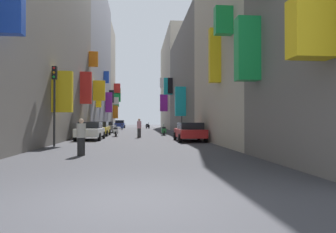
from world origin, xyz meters
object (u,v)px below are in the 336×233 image
at_px(scooter_white, 116,131).
at_px(parked_car_blue, 120,124).
at_px(pedestrian_near_left, 139,128).
at_px(traffic_light_far_corner, 54,92).
at_px(scooter_blue, 122,127).
at_px(pedestrian_crossing, 81,137).
at_px(traffic_light_near_corner, 182,107).
at_px(scooter_green, 164,131).
at_px(scooter_black, 148,126).
at_px(parked_car_white, 90,130).
at_px(parked_car_yellow, 99,128).
at_px(parked_car_red, 190,131).
at_px(parked_car_grey, 107,127).

bearing_deg(scooter_white, parked_car_blue, 93.07).
height_order(pedestrian_near_left, traffic_light_far_corner, traffic_light_far_corner).
distance_m(pedestrian_near_left, traffic_light_far_corner, 10.04).
xyz_separation_m(scooter_blue, pedestrian_crossing, (0.32, -35.42, 0.32)).
relative_size(parked_car_blue, traffic_light_near_corner, 0.97).
bearing_deg(traffic_light_near_corner, scooter_green, -171.84).
bearing_deg(scooter_black, parked_car_white, -99.40).
xyz_separation_m(parked_car_yellow, scooter_blue, (1.15, 19.00, -0.27)).
distance_m(parked_car_red, traffic_light_near_corner, 9.25).
bearing_deg(traffic_light_far_corner, scooter_black, 80.48).
relative_size(parked_car_red, scooter_blue, 2.26).
bearing_deg(traffic_light_far_corner, pedestrian_crossing, -62.38).
bearing_deg(parked_car_yellow, pedestrian_crossing, -84.87).
relative_size(scooter_black, traffic_light_far_corner, 0.42).
height_order(scooter_black, traffic_light_far_corner, traffic_light_far_corner).
bearing_deg(scooter_black, traffic_light_near_corner, -83.72).
height_order(scooter_white, pedestrian_crossing, pedestrian_crossing).
xyz_separation_m(scooter_black, traffic_light_near_corner, (2.80, -25.41, 2.41)).
relative_size(parked_car_blue, pedestrian_crossing, 2.59).
xyz_separation_m(parked_car_blue, scooter_blue, (1.06, -10.57, -0.34)).
relative_size(parked_car_yellow, scooter_green, 2.04).
height_order(parked_car_blue, traffic_light_near_corner, traffic_light_near_corner).
height_order(traffic_light_near_corner, traffic_light_far_corner, traffic_light_far_corner).
bearing_deg(scooter_blue, parked_car_red, -76.77).
bearing_deg(parked_car_white, traffic_light_near_corner, 39.43).
relative_size(parked_car_white, parked_car_red, 0.97).
relative_size(parked_car_grey, pedestrian_near_left, 2.44).
height_order(scooter_white, traffic_light_near_corner, traffic_light_near_corner).
relative_size(parked_car_white, pedestrian_crossing, 2.54).
xyz_separation_m(parked_car_yellow, pedestrian_crossing, (1.47, -16.42, 0.04)).
bearing_deg(scooter_black, pedestrian_near_left, -93.01).
bearing_deg(parked_car_grey, traffic_light_far_corner, -92.33).
xyz_separation_m(scooter_black, pedestrian_crossing, (-3.99, -42.57, 0.32)).
height_order(parked_car_yellow, pedestrian_near_left, pedestrian_near_left).
height_order(parked_car_red, scooter_white, parked_car_red).
bearing_deg(traffic_light_far_corner, traffic_light_near_corner, 53.95).
bearing_deg(scooter_green, scooter_black, 92.08).
height_order(parked_car_blue, scooter_green, parked_car_blue).
distance_m(parked_car_white, traffic_light_near_corner, 10.72).
relative_size(parked_car_yellow, parked_car_red, 0.98).
height_order(scooter_black, pedestrian_crossing, pedestrian_crossing).
relative_size(parked_car_blue, scooter_black, 2.12).
relative_size(parked_car_white, parked_car_blue, 0.98).
height_order(parked_car_yellow, traffic_light_far_corner, traffic_light_far_corner).
distance_m(scooter_white, scooter_blue, 20.22).
bearing_deg(pedestrian_crossing, pedestrian_near_left, 79.39).
distance_m(scooter_green, traffic_light_near_corner, 3.06).
xyz_separation_m(parked_car_yellow, traffic_light_near_corner, (8.27, 0.74, 2.13)).
bearing_deg(scooter_white, scooter_black, 82.25).
distance_m(parked_car_white, parked_car_blue, 35.50).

